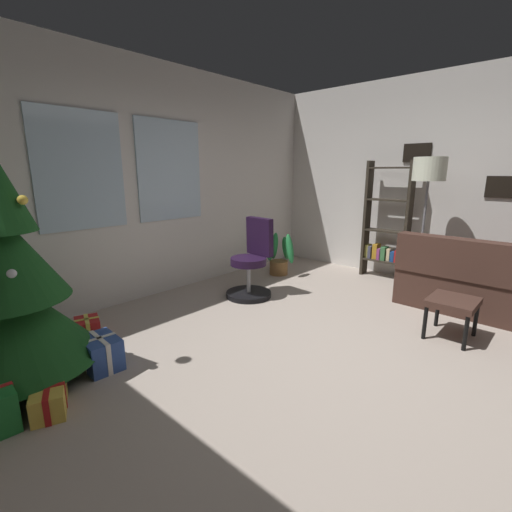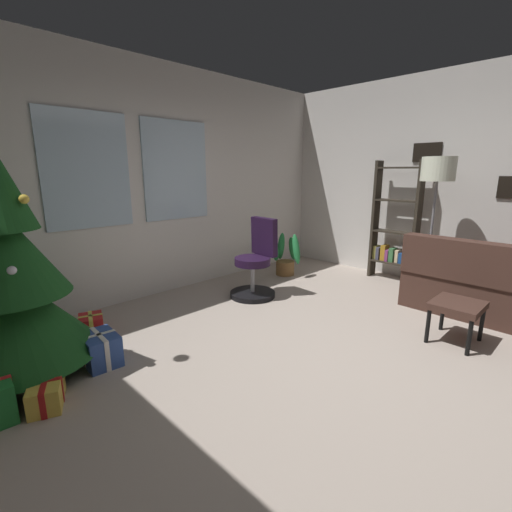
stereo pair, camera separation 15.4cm
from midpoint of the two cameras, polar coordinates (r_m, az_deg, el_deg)
name	(u,v)px [view 1 (the left image)]	position (r m, az deg, el deg)	size (l,w,h in m)	color
ground_plane	(354,367)	(3.16, 14.00, -16.84)	(5.40, 5.32, 0.10)	#AA9B8E
wall_back_with_windows	(157,182)	(4.63, -16.44, 11.31)	(5.40, 0.12, 2.78)	silver
wall_right_with_frames	(462,182)	(5.35, 29.35, 10.31)	(0.12, 5.32, 2.78)	silver
couch	(512,289)	(4.64, 34.99, -4.32)	(1.41, 1.98, 0.84)	#402921
footstool	(453,305)	(3.74, 27.92, -6.90)	(0.44, 0.40, 0.38)	#402921
holiday_tree	(6,286)	(3.09, -36.29, -3.89)	(1.14, 1.14, 2.19)	#4C331E
gift_box_red	(87,327)	(3.86, -26.42, -10.08)	(0.28, 0.31, 0.16)	red
gift_box_gold	(49,399)	(2.86, -31.63, -18.92)	(0.30, 0.37, 0.18)	gold
gift_box_blue	(101,353)	(3.19, -24.90, -13.87)	(0.27, 0.35, 0.26)	#2D4C99
office_chair	(252,267)	(4.40, -1.69, -1.70)	(0.56, 0.56, 0.97)	black
bookshelf	(386,228)	(5.41, 19.27, 4.19)	(0.18, 0.64, 1.67)	#302920
floor_lamp	(429,178)	(4.84, 25.06, 11.25)	(0.38, 0.38, 1.69)	slate
potted_plant	(280,258)	(5.36, 2.97, -0.32)	(0.37, 0.53, 0.66)	brown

